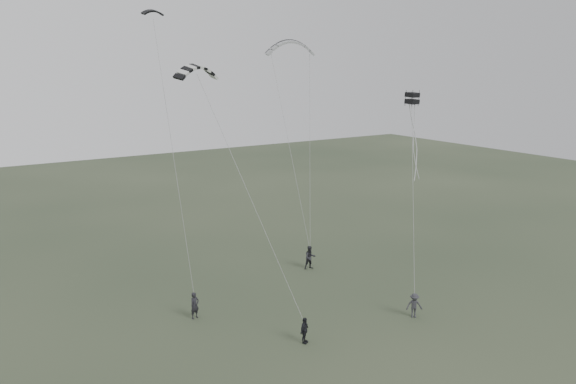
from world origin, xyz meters
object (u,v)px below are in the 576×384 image
kite_pale_large (290,42)px  kite_box (412,98)px  kite_striped (197,66)px  flyer_center (304,330)px  flyer_left (195,305)px  flyer_far (414,305)px  kite_dark_small (153,11)px  flyer_right (310,257)px

kite_pale_large → kite_box: 12.05m
kite_striped → flyer_center: bearing=-79.8°
flyer_left → flyer_far: flyer_left is taller
kite_dark_small → kite_box: kite_dark_small is taller
flyer_right → flyer_far: bearing=-74.6°
kite_pale_large → kite_striped: (-11.78, -8.58, -1.88)m
flyer_far → kite_striped: size_ratio=0.56×
flyer_left → kite_dark_small: size_ratio=1.29×
kite_box → flyer_left: bearing=165.4°
flyer_right → flyer_center: flyer_right is taller
flyer_right → kite_dark_small: bearing=-168.6°
kite_dark_small → kite_striped: (1.15, -3.40, -3.15)m
flyer_far → kite_pale_large: (1.21, 15.69, 16.03)m
kite_dark_small → kite_pale_large: (12.93, 5.18, -1.27)m
flyer_center → flyer_left: bearing=91.0°
flyer_center → kite_box: kite_box is taller
kite_dark_small → kite_pale_large: bearing=14.6°
flyer_far → kite_box: (3.55, 4.55, 12.10)m
flyer_left → flyer_center: (3.81, -6.16, -0.08)m
flyer_center → kite_striped: size_ratio=0.54×
kite_box → kite_pale_large: bearing=97.0°
flyer_left → flyer_center: bearing=-74.5°
flyer_left → flyer_far: size_ratio=1.07×
kite_striped → flyer_left: bearing=166.2°
flyer_center → kite_box: 16.75m
kite_pale_large → flyer_left: bearing=-123.7°
flyer_right → kite_striped: (-10.06, -3.18, 14.03)m
kite_dark_small → kite_striped: size_ratio=0.46×
kite_pale_large → flyer_right: bearing=-86.1°
flyer_right → kite_striped: 17.55m
kite_pale_large → kite_striped: bearing=-122.3°
flyer_right → flyer_far: flyer_right is taller
flyer_left → flyer_far: (11.24, -7.08, -0.06)m
flyer_far → kite_dark_small: bearing=168.0°
flyer_center → flyer_right: bearing=22.9°
flyer_right → kite_striped: size_ratio=0.65×
flyer_center → kite_box: (10.98, 3.63, 12.12)m
flyer_far → kite_pale_large: 22.47m
kite_dark_small → kite_pale_large: kite_dark_small is taller
flyer_far → kite_box: bearing=81.9°
flyer_left → kite_striped: (0.67, 0.03, 14.09)m
kite_box → flyer_right: bearing=120.4°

